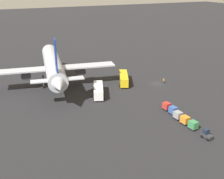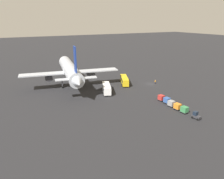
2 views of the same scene
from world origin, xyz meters
name	(u,v)px [view 1 (image 1 of 2)]	position (x,y,z in m)	size (l,w,h in m)	color
ground_plane	(157,84)	(0.00, 0.00, 0.00)	(600.00, 600.00, 0.00)	#232326
airplane	(53,65)	(13.02, 31.67, 7.00)	(46.74, 39.75, 18.59)	#B2B7C1
shuttle_bus_near	(124,78)	(5.23, 9.97, 1.89)	(11.30, 7.13, 3.14)	gold
shuttle_bus_far	(98,90)	(-1.29, 22.01, 1.88)	(10.39, 6.31, 3.13)	white
baggage_tug	(207,134)	(-34.15, 10.03, 0.94)	(2.54, 1.88, 2.10)	#333338
worker_person	(164,81)	(-0.78, -2.18, 0.87)	(0.38, 0.38, 1.74)	#1E1E2D
cargo_cart_green	(193,125)	(-29.77, 10.09, 1.19)	(2.14, 1.85, 2.06)	#38383D
cargo_cart_orange	(185,120)	(-26.92, 10.13, 1.19)	(2.14, 1.85, 2.06)	#38383D
cargo_cart_grey	(178,115)	(-24.08, 10.06, 1.19)	(2.14, 1.85, 2.06)	#38383D
cargo_cart_blue	(173,110)	(-21.23, 9.38, 1.19)	(2.14, 1.85, 2.06)	#38383D
cargo_cart_red	(167,106)	(-18.39, 9.40, 1.19)	(2.14, 1.85, 2.06)	#38383D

